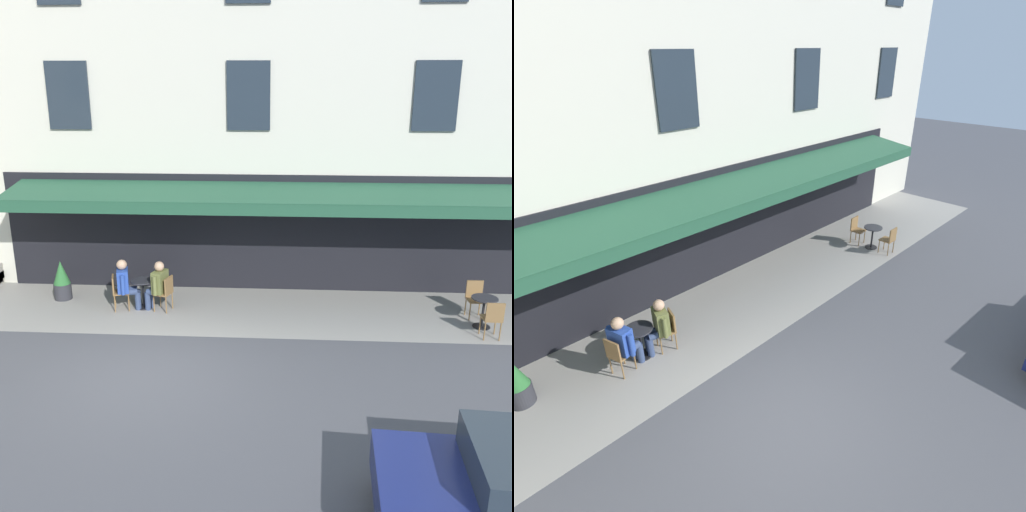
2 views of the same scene
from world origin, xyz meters
TOP-DOWN VIEW (x-y plane):
  - ground_plane at (0.00, 0.00)m, footprint 70.00×70.00m
  - sidewalk_cafe_terrace at (-3.25, -3.40)m, footprint 20.50×3.20m
  - cafe_building_facade at (-4.00, -9.49)m, footprint 20.00×10.70m
  - cafe_table_near_entrance at (0.92, -3.40)m, footprint 0.60×0.60m
  - cafe_chair_wicker_by_window at (0.31, -3.24)m, footprint 0.49×0.49m
  - cafe_chair_wicker_corner_right at (1.53, -3.24)m, footprint 0.49×0.49m
  - cafe_table_mid_terrace at (-7.34, -2.72)m, footprint 0.60×0.60m
  - cafe_chair_wicker_facing_street at (-7.34, -2.09)m, footprint 0.40×0.40m
  - cafe_chair_wicker_corner_left at (-7.33, -3.35)m, footprint 0.41×0.41m
  - seated_patron_in_olive at (0.52, -3.29)m, footprint 0.60×0.64m
  - seated_companion_in_blue at (1.32, -3.29)m, footprint 0.62×0.66m
  - potted_plant_entrance_left at (3.23, -3.87)m, footprint 0.46×0.46m

SIDE VIEW (x-z plane):
  - ground_plane at x=0.00m, z-range 0.00..0.00m
  - sidewalk_cafe_terrace at x=-3.25m, z-range 0.00..0.01m
  - cafe_table_near_entrance at x=0.92m, z-range 0.12..0.87m
  - cafe_table_mid_terrace at x=-7.34m, z-range 0.12..0.87m
  - potted_plant_entrance_left at x=3.23m, z-range -0.01..1.04m
  - cafe_chair_wicker_by_window at x=0.31m, z-range 0.09..1.00m
  - cafe_chair_wicker_corner_right at x=1.53m, z-range 0.09..1.00m
  - cafe_chair_wicker_facing_street at x=-7.34m, z-range 0.09..1.00m
  - cafe_chair_wicker_corner_left at x=-7.33m, z-range 0.09..1.00m
  - seated_patron_in_olive at x=0.52m, z-range 0.05..1.34m
  - seated_companion_in_blue at x=1.32m, z-range 0.04..1.37m
  - cafe_building_facade at x=-4.00m, z-range -0.01..14.99m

